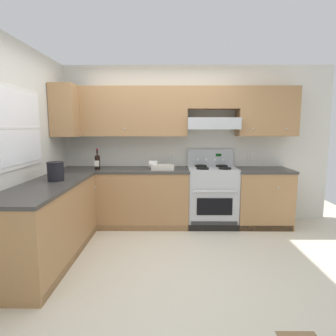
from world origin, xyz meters
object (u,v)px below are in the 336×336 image
(bowl, at_px, (163,168))
(stove, at_px, (212,196))
(bucket, at_px, (56,171))
(paper_towel_roll, at_px, (153,164))
(wine_bottle, at_px, (97,161))

(bowl, bearing_deg, stove, 6.07)
(bucket, distance_m, paper_towel_roll, 1.58)
(stove, relative_size, bowl, 3.42)
(stove, distance_m, paper_towel_roll, 1.06)
(bowl, bearing_deg, paper_towel_roll, 135.99)
(bowl, xyz_separation_m, bucket, (-1.28, -0.96, 0.10))
(bowl, xyz_separation_m, paper_towel_roll, (-0.16, 0.15, 0.04))
(stove, bearing_deg, bowl, -173.93)
(bowl, distance_m, paper_towel_roll, 0.22)
(bucket, bearing_deg, paper_towel_roll, 44.74)
(wine_bottle, height_order, bowl, wine_bottle)
(bucket, height_order, paper_towel_roll, bucket)
(wine_bottle, bearing_deg, stove, 2.79)
(bucket, relative_size, paper_towel_roll, 1.73)
(bowl, distance_m, bucket, 1.60)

